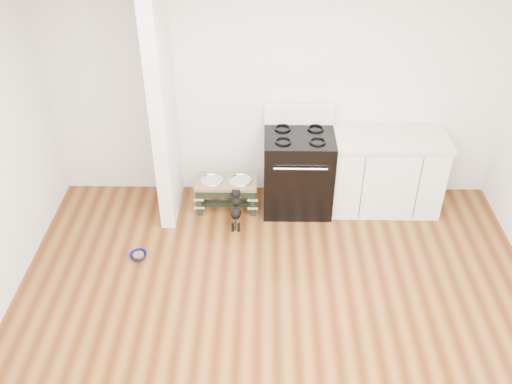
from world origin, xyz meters
name	(u,v)px	position (x,y,z in m)	size (l,w,h in m)	color
ground	(277,354)	(0.00, 0.00, 0.00)	(5.00, 5.00, 0.00)	#49220D
room_shell	(283,201)	(0.00, 0.00, 1.62)	(5.00, 5.00, 5.00)	silver
partition_wall	(162,100)	(-1.18, 2.10, 1.35)	(0.15, 0.80, 2.70)	silver
oven_range	(298,170)	(0.25, 2.16, 0.48)	(0.76, 0.69, 1.14)	black
cabinet_run	(386,172)	(1.23, 2.18, 0.45)	(1.24, 0.64, 0.91)	white
dog_feeder	(226,189)	(-0.55, 2.08, 0.27)	(0.68, 0.37, 0.39)	black
puppy	(236,208)	(-0.43, 1.77, 0.23)	(0.12, 0.35, 0.42)	black
floor_bowl	(138,256)	(-1.41, 1.21, 0.03)	(0.22, 0.22, 0.06)	#0D0F5E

